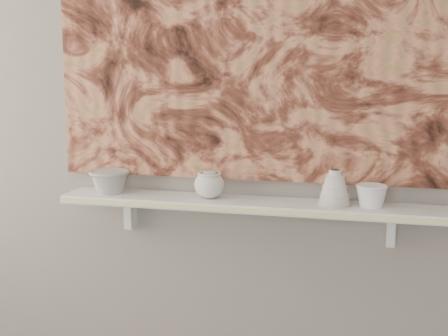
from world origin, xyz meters
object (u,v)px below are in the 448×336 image
(painting, at_px, (256,27))
(bell_vessel, at_px, (335,187))
(cup_cream, at_px, (209,185))
(bowl_white, at_px, (371,196))
(shelf, at_px, (251,204))
(bowl_grey, at_px, (110,181))

(painting, xyz_separation_m, bell_vessel, (0.29, -0.08, -0.55))
(bell_vessel, bearing_deg, painting, 164.73)
(painting, distance_m, bell_vessel, 0.63)
(cup_cream, xyz_separation_m, bell_vessel, (0.45, 0.00, 0.01))
(painting, bearing_deg, bowl_white, -10.86)
(painting, height_order, bell_vessel, painting)
(shelf, relative_size, cup_cream, 12.90)
(bowl_grey, bearing_deg, bowl_white, 0.00)
(painting, relative_size, bowl_white, 13.99)
(painting, bearing_deg, bowl_grey, -171.57)
(bowl_white, bearing_deg, cup_cream, 180.00)
(cup_cream, height_order, bowl_white, cup_cream)
(painting, height_order, cup_cream, painting)
(bell_vessel, bearing_deg, bowl_white, 0.00)
(painting, relative_size, cup_cream, 13.83)
(bowl_grey, relative_size, bell_vessel, 1.23)
(bowl_grey, bearing_deg, shelf, 0.00)
(bowl_white, bearing_deg, painting, 169.14)
(bowl_grey, distance_m, bell_vessel, 0.84)
(painting, distance_m, bowl_grey, 0.79)
(shelf, bearing_deg, bell_vessel, 0.00)
(bowl_grey, height_order, cup_cream, cup_cream)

